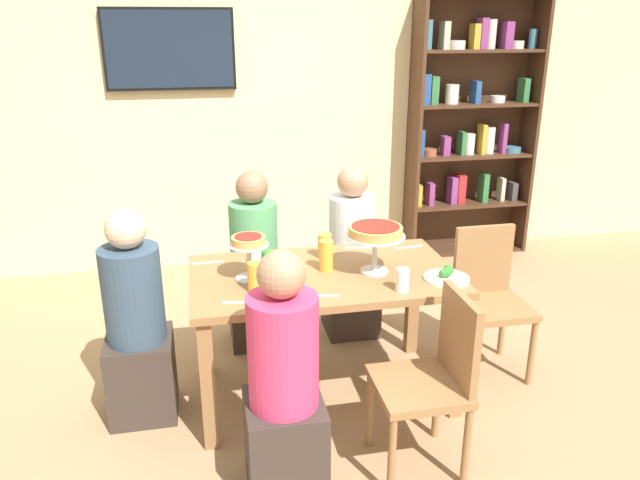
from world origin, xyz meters
TOP-DOWN VIEW (x-y plane):
  - ground_plane at (0.00, 0.00)m, footprint 12.00×12.00m
  - rear_partition at (0.00, 2.20)m, footprint 8.00×0.12m
  - dining_table at (0.00, 0.00)m, footprint 1.41×0.81m
  - bookshelf at (1.73, 2.01)m, footprint 1.10×0.30m
  - television at (-0.77, 2.11)m, footprint 0.99×0.05m
  - diner_far_left at (-0.31, 0.68)m, footprint 0.34×0.34m
  - diner_far_right at (0.33, 0.69)m, footprint 0.34×0.34m
  - diner_head_west at (-0.98, 0.01)m, footprint 0.34×0.34m
  - diner_near_left at (-0.32, -0.70)m, footprint 0.34×0.34m
  - chair_head_east at (1.01, 0.08)m, footprint 0.40×0.40m
  - chair_near_right at (0.37, -0.67)m, footprint 0.40×0.40m
  - deep_dish_pizza_stand at (0.27, -0.04)m, footprint 0.31×0.31m
  - personal_pizza_stand at (-0.39, -0.01)m, footprint 0.20×0.20m
  - salad_plate_near_diner at (-0.28, 0.23)m, footprint 0.21×0.21m
  - salad_plate_far_diner at (0.60, -0.21)m, footprint 0.24×0.24m
  - beer_glass_amber_tall at (0.02, 0.03)m, footprint 0.07×0.07m
  - beer_glass_amber_short at (0.05, 0.22)m, footprint 0.08×0.08m
  - beer_glass_amber_spare at (-0.38, -0.16)m, footprint 0.08×0.08m
  - water_glass_clear_near at (0.33, -0.30)m, footprint 0.07×0.07m
  - cutlery_fork_near at (0.29, 0.32)m, footprint 0.18×0.06m
  - cutlery_knife_near at (0.57, 0.28)m, footprint 0.18×0.04m
  - cutlery_fork_far at (-0.46, -0.28)m, footprint 0.18×0.05m
  - cutlery_knife_far at (-0.60, 0.27)m, footprint 0.18×0.02m
  - cutlery_spare_fork at (-0.07, -0.28)m, footprint 0.18×0.04m

SIDE VIEW (x-z plane):
  - ground_plane at x=0.00m, z-range 0.00..0.00m
  - chair_head_east at x=1.01m, z-range 0.05..0.92m
  - chair_near_right at x=0.37m, z-range 0.05..0.92m
  - diner_far_left at x=-0.31m, z-range -0.08..1.07m
  - diner_far_right at x=0.33m, z-range -0.08..1.07m
  - diner_head_west at x=-0.98m, z-range -0.08..1.07m
  - diner_near_left at x=-0.32m, z-range -0.08..1.07m
  - dining_table at x=0.00m, z-range 0.26..1.00m
  - cutlery_fork_near at x=0.29m, z-range 0.74..0.74m
  - cutlery_knife_near at x=0.57m, z-range 0.74..0.74m
  - cutlery_fork_far at x=-0.46m, z-range 0.74..0.74m
  - cutlery_knife_far at x=-0.60m, z-range 0.74..0.74m
  - cutlery_spare_fork at x=-0.07m, z-range 0.74..0.74m
  - salad_plate_far_diner at x=0.60m, z-range 0.72..0.79m
  - salad_plate_near_diner at x=-0.28m, z-range 0.72..0.80m
  - water_glass_clear_near at x=0.33m, z-range 0.74..0.86m
  - beer_glass_amber_short at x=0.05m, z-range 0.74..0.88m
  - beer_glass_amber_spare at x=-0.38m, z-range 0.74..0.89m
  - beer_glass_amber_tall at x=0.02m, z-range 0.74..0.91m
  - personal_pizza_stand at x=-0.39m, z-range 0.80..1.03m
  - deep_dish_pizza_stand at x=0.27m, z-range 0.82..1.08m
  - bookshelf at x=1.73m, z-range 0.04..2.25m
  - rear_partition at x=0.00m, z-range 0.00..2.80m
  - television at x=-0.77m, z-range 1.49..2.10m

